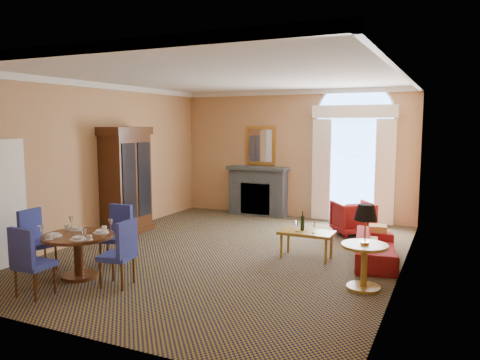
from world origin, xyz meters
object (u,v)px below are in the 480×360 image
at_px(dining_table, 78,245).
at_px(sofa, 376,248).
at_px(coffee_table, 306,233).
at_px(side_table, 365,239).
at_px(armoire, 126,182).
at_px(armchair, 353,218).

height_order(dining_table, sofa, dining_table).
bearing_deg(coffee_table, side_table, -44.44).
bearing_deg(dining_table, armoire, 114.43).
relative_size(dining_table, coffee_table, 1.13).
relative_size(dining_table, side_table, 0.89).
relative_size(armoire, side_table, 1.89).
xyz_separation_m(coffee_table, side_table, (1.22, -1.17, 0.30)).
height_order(dining_table, coffee_table, dining_table).
distance_m(armoire, side_table, 5.51).
height_order(sofa, side_table, side_table).
xyz_separation_m(armoire, armchair, (4.49, 1.93, -0.75)).
bearing_deg(armoire, side_table, -14.47).
bearing_deg(coffee_table, armoire, 176.49).
relative_size(sofa, side_table, 1.40).
bearing_deg(sofa, side_table, 172.35).
bearing_deg(side_table, coffee_table, 136.18).
distance_m(armoire, sofa, 5.34).
bearing_deg(armoire, coffee_table, -2.88).
xyz_separation_m(sofa, coffee_table, (-1.17, -0.26, 0.20)).
xyz_separation_m(sofa, side_table, (0.05, -1.42, 0.49)).
distance_m(sofa, side_table, 1.51).
height_order(armchair, coffee_table, coffee_table).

